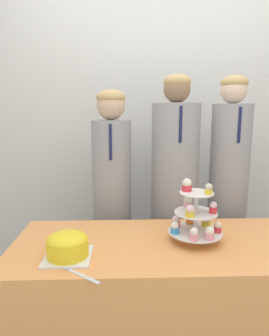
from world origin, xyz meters
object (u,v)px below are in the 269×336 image
Objects in this scene: cupcake_stand at (195,216)px; student_1 at (174,203)px; round_cake at (67,245)px; student_0 at (112,207)px; student_2 at (227,200)px; cake_knife at (70,270)px.

student_1 is (-0.01, 0.56, -0.11)m from cupcake_stand.
round_cake is 0.14× the size of student_0.
student_0 is 0.94× the size of student_1.
student_0 is (-0.43, 0.56, -0.13)m from cupcake_stand.
cupcake_stand is 0.72m from student_0.
cupcake_stand is 0.67m from student_2.
student_1 reaches higher than student_2.
student_2 is at bearing 0.00° from student_0.
student_2 is at bearing 79.61° from cake_knife.
student_0 is 0.94× the size of student_2.
student_1 is at bearing 50.25° from round_cake.
cupcake_stand is (0.57, 0.27, 0.13)m from cake_knife.
round_cake is at bearing -103.43° from student_0.
student_2 is (0.79, 0.00, 0.04)m from student_0.
cake_knife is 0.84m from student_0.
round_cake is 0.93m from student_1.
cake_knife is at bearing -99.74° from student_0.
round_cake is 0.74m from student_0.
student_0 is at bearing 127.89° from cupcake_stand.
student_1 is (0.56, 0.83, 0.02)m from cake_knife.
cupcake_stand is at bearing 14.55° from round_cake.
round_cake is 0.13× the size of student_2.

